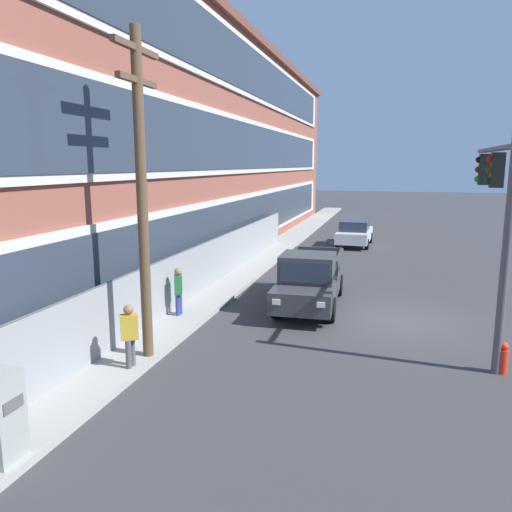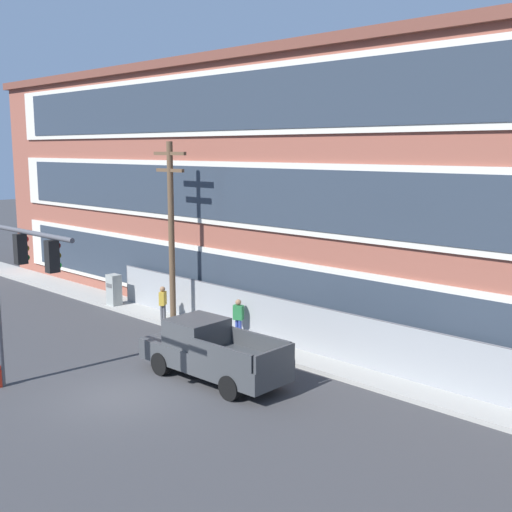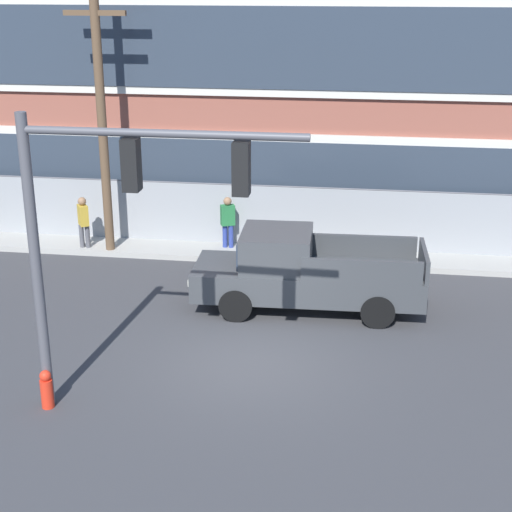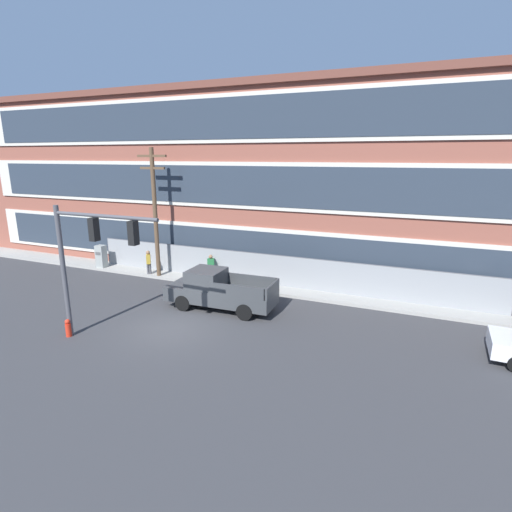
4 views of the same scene
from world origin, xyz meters
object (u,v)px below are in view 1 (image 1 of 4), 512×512
sedan_white (355,233)px  electrical_cabinet (1,422)px  pedestrian_near_cabinet (130,334)px  utility_pole_near_corner (142,187)px  pedestrian_by_fence (178,290)px  traffic_signal_mast (498,202)px  pickup_truck_dark_grey (310,280)px  fire_hydrant (503,358)px

sedan_white → electrical_cabinet: electrical_cabinet is taller
sedan_white → pedestrian_near_cabinet: bearing=170.1°
sedan_white → electrical_cabinet: bearing=171.5°
utility_pole_near_corner → pedestrian_by_fence: 4.86m
traffic_signal_mast → electrical_cabinet: size_ratio=3.37×
pickup_truck_dark_grey → sedan_white: bearing=-1.9°
electrical_cabinet → pickup_truck_dark_grey: bearing=-16.9°
pickup_truck_dark_grey → electrical_cabinet: size_ratio=3.41×
pickup_truck_dark_grey → fire_hydrant: pickup_truck_dark_grey is taller
utility_pole_near_corner → pedestrian_near_cabinet: bearing=176.3°
sedan_white → pedestrian_near_cabinet: pedestrian_near_cabinet is taller
electrical_cabinet → pedestrian_near_cabinet: (3.97, -0.08, 0.14)m
electrical_cabinet → pedestrian_by_fence: (8.15, 0.54, 0.14)m
traffic_signal_mast → utility_pole_near_corner: size_ratio=0.70×
pickup_truck_dark_grey → pedestrian_by_fence: (-2.56, 3.81, 0.03)m
electrical_cabinet → traffic_signal_mast: bearing=-47.6°
traffic_signal_mast → pickup_truck_dark_grey: (2.96, 5.21, -3.03)m
sedan_white → traffic_signal_mast: bearing=-164.4°
traffic_signal_mast → pedestrian_near_cabinet: bearing=114.2°
sedan_white → pedestrian_by_fence: bearing=165.6°
pickup_truck_dark_grey → pedestrian_near_cabinet: 7.45m
electrical_cabinet → pedestrian_near_cabinet: bearing=-1.1°
sedan_white → utility_pole_near_corner: 20.66m
traffic_signal_mast → pickup_truck_dark_grey: 6.72m
sedan_white → utility_pole_near_corner: (-20.02, 3.60, 3.58)m
utility_pole_near_corner → fire_hydrant: size_ratio=10.27×
electrical_cabinet → pedestrian_near_cabinet: size_ratio=0.99×
pickup_truck_dark_grey → pedestrian_by_fence: size_ratio=3.36×
pickup_truck_dark_grey → utility_pole_near_corner: bearing=152.2°
utility_pole_near_corner → sedan_white: bearing=-10.2°
pedestrian_near_cabinet → fire_hydrant: (2.34, -8.54, -0.59)m
utility_pole_near_corner → electrical_cabinet: 5.94m
traffic_signal_mast → sedan_white: bearing=15.6°
traffic_signal_mast → fire_hydrant: 3.87m
traffic_signal_mast → pedestrian_by_fence: size_ratio=3.32×
fire_hydrant → traffic_signal_mast: bearing=5.8°
sedan_white → fire_hydrant: size_ratio=5.79×
pickup_truck_dark_grey → utility_pole_near_corner: utility_pole_near_corner is taller
traffic_signal_mast → electrical_cabinet: (-7.75, 8.47, -3.14)m
pickup_truck_dark_grey → pedestrian_near_cabinet: bearing=154.7°
traffic_signal_mast → sedan_white: 17.97m
pickup_truck_dark_grey → sedan_white: pickup_truck_dark_grey is taller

